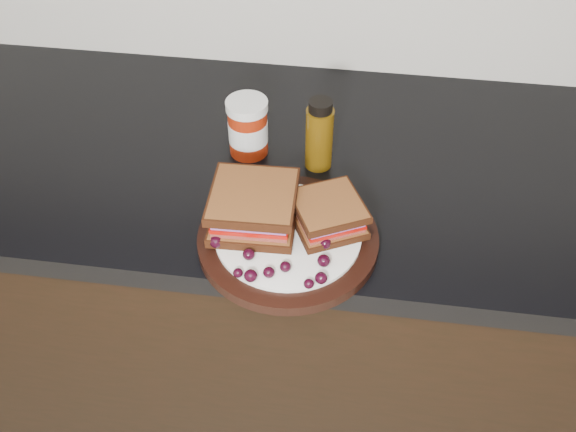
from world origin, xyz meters
name	(u,v)px	position (x,y,z in m)	size (l,w,h in m)	color
base_cabinets	(184,301)	(0.00, 1.70, 0.43)	(3.96, 0.58, 0.86)	black
countertop	(156,152)	(0.00, 1.70, 0.88)	(3.98, 0.60, 0.04)	black
plate	(288,239)	(0.28, 1.49, 0.91)	(0.28, 0.28, 0.02)	black
sandwich_left	(254,207)	(0.22, 1.51, 0.95)	(0.13, 0.13, 0.06)	brown
sandwich_right	(328,214)	(0.34, 1.51, 0.95)	(0.10, 0.10, 0.05)	brown
grape_0	(216,242)	(0.18, 1.45, 0.93)	(0.02, 0.02, 0.02)	black
grape_1	(249,254)	(0.23, 1.43, 0.93)	(0.02, 0.02, 0.02)	black
grape_2	(238,273)	(0.22, 1.39, 0.93)	(0.01, 0.01, 0.01)	black
grape_3	(251,276)	(0.24, 1.39, 0.93)	(0.02, 0.02, 0.02)	black
grape_4	(269,272)	(0.26, 1.40, 0.93)	(0.02, 0.02, 0.02)	black
grape_5	(285,267)	(0.28, 1.41, 0.93)	(0.02, 0.02, 0.02)	black
grape_6	(309,284)	(0.32, 1.39, 0.93)	(0.02, 0.02, 0.01)	black
grape_7	(321,278)	(0.34, 1.40, 0.93)	(0.02, 0.02, 0.02)	black
grape_8	(324,261)	(0.34, 1.43, 0.93)	(0.02, 0.02, 0.02)	black
grape_9	(325,243)	(0.34, 1.47, 0.93)	(0.02, 0.02, 0.02)	black
grape_10	(348,230)	(0.37, 1.50, 0.93)	(0.02, 0.02, 0.02)	black
grape_11	(325,227)	(0.33, 1.50, 0.93)	(0.02, 0.02, 0.02)	black
grape_12	(339,218)	(0.35, 1.52, 0.93)	(0.02, 0.02, 0.02)	black
grape_13	(263,194)	(0.23, 1.56, 0.93)	(0.02, 0.02, 0.02)	black
grape_14	(247,210)	(0.21, 1.52, 0.93)	(0.02, 0.02, 0.02)	black
grape_15	(249,218)	(0.21, 1.50, 0.93)	(0.02, 0.02, 0.02)	black
grape_16	(229,234)	(0.19, 1.47, 0.93)	(0.02, 0.02, 0.02)	black
grape_17	(258,206)	(0.22, 1.53, 0.93)	(0.02, 0.02, 0.02)	black
grape_18	(237,211)	(0.19, 1.52, 0.93)	(0.02, 0.02, 0.02)	black
grape_19	(240,222)	(0.20, 1.49, 0.93)	(0.02, 0.02, 0.02)	black
condiment_jar	(248,127)	(0.18, 1.70, 0.95)	(0.07, 0.07, 0.11)	maroon
oil_bottle	(319,134)	(0.30, 1.68, 0.97)	(0.05, 0.05, 0.13)	#4C3307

